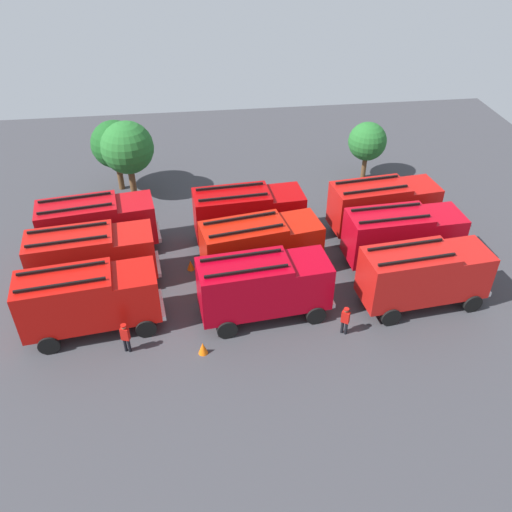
{
  "coord_description": "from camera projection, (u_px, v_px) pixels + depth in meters",
  "views": [
    {
      "loc": [
        -3.25,
        -25.57,
        20.18
      ],
      "look_at": [
        0.0,
        0.0,
        1.4
      ],
      "focal_mm": 37.47,
      "sensor_mm": 36.0,
      "label": 1
    }
  ],
  "objects": [
    {
      "name": "fire_truck_0",
      "position": [
        89.0,
        299.0,
        27.59
      ],
      "size": [
        7.45,
        3.48,
        3.88
      ],
      "rotation": [
        0.0,
        0.0,
        0.12
      ],
      "color": "#BB0E0A",
      "rests_on": "ground"
    },
    {
      "name": "traffic_cone_0",
      "position": [
        262.0,
        218.0,
        37.4
      ],
      "size": [
        0.44,
        0.44,
        0.63
      ],
      "primitive_type": "cone",
      "color": "#F2600C",
      "rests_on": "ground"
    },
    {
      "name": "firefighter_4",
      "position": [
        388.0,
        205.0,
        37.56
      ],
      "size": [
        0.48,
        0.41,
        1.75
      ],
      "rotation": [
        0.0,
        0.0,
        5.2
      ],
      "color": "black",
      "rests_on": "ground"
    },
    {
      "name": "fire_truck_6",
      "position": [
        97.0,
        224.0,
        33.4
      ],
      "size": [
        7.48,
        3.6,
        3.88
      ],
      "rotation": [
        0.0,
        0.0,
        0.15
      ],
      "color": "#B00B12",
      "rests_on": "ground"
    },
    {
      "name": "fire_truck_3",
      "position": [
        92.0,
        256.0,
        30.61
      ],
      "size": [
        7.43,
        3.42,
        3.88
      ],
      "rotation": [
        0.0,
        0.0,
        0.11
      ],
      "color": "#B8120D",
      "rests_on": "ground"
    },
    {
      "name": "fire_truck_8",
      "position": [
        383.0,
        205.0,
        35.24
      ],
      "size": [
        7.43,
        3.41,
        3.88
      ],
      "rotation": [
        0.0,
        0.0,
        0.11
      ],
      "color": "#B8110E",
      "rests_on": "ground"
    },
    {
      "name": "traffic_cone_1",
      "position": [
        191.0,
        265.0,
        32.95
      ],
      "size": [
        0.46,
        0.46,
        0.66
      ],
      "primitive_type": "cone",
      "color": "#F2600C",
      "rests_on": "ground"
    },
    {
      "name": "traffic_cone_2",
      "position": [
        203.0,
        348.0,
        27.22
      ],
      "size": [
        0.49,
        0.49,
        0.71
      ],
      "primitive_type": "cone",
      "color": "#F2600C",
      "rests_on": "ground"
    },
    {
      "name": "firefighter_0",
      "position": [
        345.0,
        320.0,
        28.04
      ],
      "size": [
        0.48,
        0.44,
        1.73
      ],
      "rotation": [
        0.0,
        0.0,
        0.97
      ],
      "color": "black",
      "rests_on": "ground"
    },
    {
      "name": "tree_1",
      "position": [
        127.0,
        148.0,
        38.21
      ],
      "size": [
        3.79,
        3.79,
        5.87
      ],
      "color": "brown",
      "rests_on": "ground"
    },
    {
      "name": "ground_plane",
      "position": [
        256.0,
        274.0,
        32.72
      ],
      "size": [
        55.36,
        55.36,
        0.0
      ],
      "primitive_type": "plane",
      "color": "#38383D"
    },
    {
      "name": "fire_truck_7",
      "position": [
        248.0,
        213.0,
        34.46
      ],
      "size": [
        7.37,
        3.2,
        3.88
      ],
      "rotation": [
        0.0,
        0.0,
        0.08
      ],
      "color": "#A90507",
      "rests_on": "ground"
    },
    {
      "name": "fire_truck_4",
      "position": [
        261.0,
        245.0,
        31.49
      ],
      "size": [
        7.51,
        3.72,
        3.88
      ],
      "rotation": [
        0.0,
        0.0,
        0.17
      ],
      "color": "#BC1508",
      "rests_on": "ground"
    },
    {
      "name": "fire_truck_1",
      "position": [
        263.0,
        285.0,
        28.47
      ],
      "size": [
        7.41,
        3.35,
        3.88
      ],
      "rotation": [
        0.0,
        0.0,
        0.1
      ],
      "color": "#AD0314",
      "rests_on": "ground"
    },
    {
      "name": "tree_0",
      "position": [
        115.0,
        145.0,
        39.34
      ],
      "size": [
        3.52,
        3.52,
        5.45
      ],
      "color": "brown",
      "rests_on": "ground"
    },
    {
      "name": "tree_2",
      "position": [
        367.0,
        142.0,
        41.19
      ],
      "size": [
        2.95,
        2.95,
        4.58
      ],
      "color": "brown",
      "rests_on": "ground"
    },
    {
      "name": "fire_truck_5",
      "position": [
        403.0,
        235.0,
        32.39
      ],
      "size": [
        7.33,
        3.1,
        3.88
      ],
      "rotation": [
        0.0,
        0.0,
        0.06
      ],
      "color": "#B40716",
      "rests_on": "ground"
    },
    {
      "name": "firefighter_1",
      "position": [
        125.0,
        336.0,
        26.94
      ],
      "size": [
        0.47,
        0.36,
        1.82
      ],
      "rotation": [
        0.0,
        0.0,
        4.38
      ],
      "color": "black",
      "rests_on": "ground"
    },
    {
      "name": "fire_truck_2",
      "position": [
        424.0,
        274.0,
        29.26
      ],
      "size": [
        7.41,
        3.34,
        3.88
      ],
      "rotation": [
        0.0,
        0.0,
        0.1
      ],
      "color": "red",
      "rests_on": "ground"
    },
    {
      "name": "firefighter_2",
      "position": [
        420.0,
        193.0,
        38.84
      ],
      "size": [
        0.47,
        0.36,
        1.83
      ],
      "rotation": [
        0.0,
        0.0,
        1.26
      ],
      "color": "black",
      "rests_on": "ground"
    }
  ]
}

